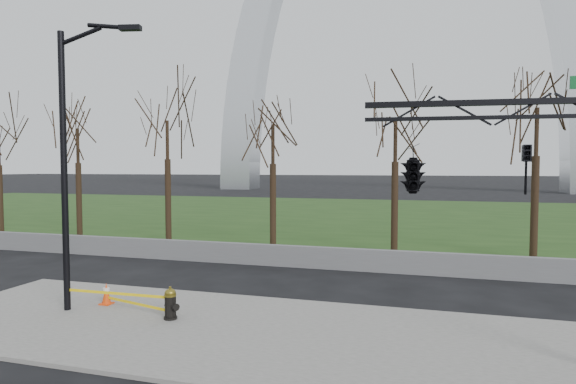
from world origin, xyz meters
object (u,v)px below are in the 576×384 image
(traffic_cone, at_px, (106,294))
(traffic_signal_mast, at_px, (451,170))
(street_light, at_px, (71,150))
(fire_hydrant, at_px, (171,304))

(traffic_cone, distance_m, traffic_signal_mast, 10.43)
(street_light, relative_size, traffic_signal_mast, 1.37)
(fire_hydrant, distance_m, street_light, 5.20)
(traffic_signal_mast, bearing_deg, street_light, 169.21)
(traffic_cone, height_order, street_light, street_light)
(traffic_cone, distance_m, street_light, 4.36)
(traffic_cone, relative_size, traffic_signal_mast, 0.11)
(fire_hydrant, height_order, traffic_cone, fire_hydrant)
(traffic_cone, bearing_deg, street_light, -125.57)
(fire_hydrant, bearing_deg, traffic_signal_mast, 17.40)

